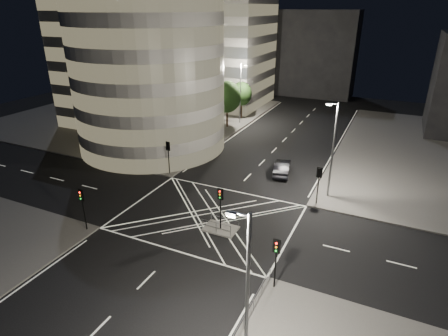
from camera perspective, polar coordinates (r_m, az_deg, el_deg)
The scene contains 24 objects.
ground at distance 36.22m, azimuth -2.36°, elevation -7.43°, with size 120.00×120.00×0.00m, color black.
sidewalk_far_left at distance 72.18m, azimuth -13.10°, elevation 7.95°, with size 42.00×42.00×0.15m, color #595754.
central_island at distance 34.27m, azimuth -0.52°, elevation -9.22°, with size 3.00×2.00×0.15m, color slate.
office_tower_curved at distance 58.47m, azimuth -12.66°, elevation 17.07°, with size 30.00×29.00×27.20m.
office_block_rear at distance 78.87m, azimuth -2.66°, elevation 17.98°, with size 24.00×16.00×22.00m, color #9B9993.
building_far_end at distance 88.00m, azimuth 13.45°, elevation 16.56°, with size 18.00×8.00×18.00m, color black.
tree_a at distance 46.43m, azimuth -8.89°, elevation 5.58°, with size 4.44×4.44×6.98m.
tree_b at distance 51.28m, azimuth -5.17°, elevation 7.48°, with size 4.03×4.03×6.75m.
tree_c at distance 56.38m, azimuth -2.09°, elevation 8.89°, with size 4.35×4.35×6.80m.
tree_d at distance 61.47m, azimuth 0.50°, elevation 10.77°, with size 4.44×4.44×7.53m.
tree_e at distance 66.98m, azimuth 2.69°, elevation 11.22°, with size 3.64×3.64×6.42m.
traffic_signal_fl at distance 44.35m, azimuth -8.49°, elevation 2.48°, with size 0.55×0.22×4.00m.
traffic_signal_nl at distance 34.91m, azimuth -20.77°, elevation -4.87°, with size 0.55×0.22×4.00m.
traffic_signal_fr at distance 38.12m, azimuth 14.25°, elevation -1.59°, with size 0.55×0.22×4.00m.
traffic_signal_nr at distance 26.57m, azimuth 7.96°, elevation -12.92°, with size 0.55×0.22×4.00m.
traffic_signal_island at distance 32.83m, azimuth -0.54°, elevation -5.05°, with size 0.55×0.22×4.00m.
street_lamp_left_near at distance 48.01m, azimuth -5.91°, elevation 7.55°, with size 1.25×0.25×10.00m.
street_lamp_left_far at distance 63.64m, azimuth 2.55°, elevation 11.57°, with size 1.25×0.25×10.00m.
street_lamp_right_far at distance 39.08m, azimuth 16.21°, elevation 2.98°, with size 1.25×0.25×10.00m.
street_lamp_right_near at distance 19.43m, azimuth 3.40°, elevation -18.68°, with size 1.25×0.25×10.00m.
railing_near_right at distance 24.35m, azimuth 2.19°, elevation -23.75°, with size 0.06×11.70×1.10m, color slate.
railing_island_south at distance 33.26m, azimuth -1.21°, elevation -9.07°, with size 2.80×0.06×1.10m, color slate.
railing_island_north at distance 34.64m, azimuth 0.13°, elevation -7.63°, with size 2.80×0.06×1.10m, color slate.
sedan at distance 45.28m, azimuth 8.85°, elevation 0.06°, with size 1.75×5.02×1.66m, color black.
Camera 1 is at (14.58, -27.49, 18.55)m, focal length 30.00 mm.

